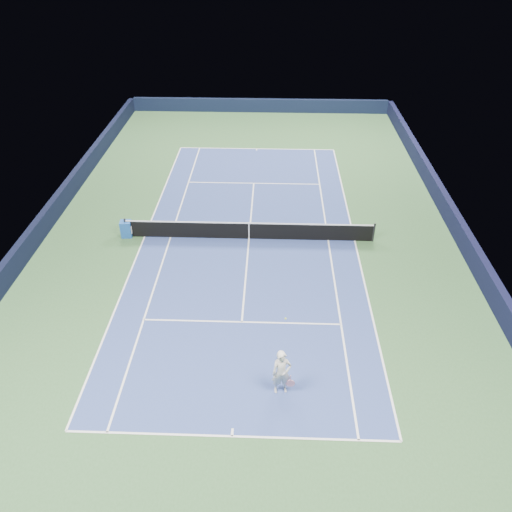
{
  "coord_description": "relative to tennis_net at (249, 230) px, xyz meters",
  "views": [
    {
      "loc": [
        1.14,
        -21.81,
        14.12
      ],
      "look_at": [
        0.47,
        -3.0,
        1.0
      ],
      "focal_mm": 35.0,
      "sensor_mm": 36.0,
      "label": 1
    }
  ],
  "objects": [
    {
      "name": "ground",
      "position": [
        0.0,
        0.0,
        -0.5
      ],
      "size": [
        40.0,
        40.0,
        0.0
      ],
      "primitive_type": "plane",
      "color": "#30552E",
      "rests_on": "ground"
    },
    {
      "name": "wall_far",
      "position": [
        0.0,
        19.82,
        0.05
      ],
      "size": [
        22.0,
        0.35,
        1.1
      ],
      "primitive_type": "cube",
      "color": "#101832",
      "rests_on": "ground"
    },
    {
      "name": "wall_right",
      "position": [
        10.82,
        0.0,
        0.05
      ],
      "size": [
        0.35,
        40.0,
        1.1
      ],
      "primitive_type": "cube",
      "color": "black",
      "rests_on": "ground"
    },
    {
      "name": "wall_left",
      "position": [
        -10.82,
        0.0,
        0.05
      ],
      "size": [
        0.35,
        40.0,
        1.1
      ],
      "primitive_type": "cube",
      "color": "black",
      "rests_on": "ground"
    },
    {
      "name": "court_surface",
      "position": [
        0.0,
        0.0,
        -0.5
      ],
      "size": [
        10.97,
        23.77,
        0.01
      ],
      "primitive_type": "cube",
      "color": "navy",
      "rests_on": "ground"
    },
    {
      "name": "baseline_far",
      "position": [
        0.0,
        11.88,
        -0.5
      ],
      "size": [
        10.97,
        0.08,
        0.0
      ],
      "primitive_type": "cube",
      "color": "white",
      "rests_on": "ground"
    },
    {
      "name": "baseline_near",
      "position": [
        0.0,
        -11.88,
        -0.5
      ],
      "size": [
        10.97,
        0.08,
        0.0
      ],
      "primitive_type": "cube",
      "color": "white",
      "rests_on": "ground"
    },
    {
      "name": "sideline_doubles_right",
      "position": [
        5.49,
        0.0,
        -0.5
      ],
      "size": [
        0.08,
        23.77,
        0.0
      ],
      "primitive_type": "cube",
      "color": "white",
      "rests_on": "ground"
    },
    {
      "name": "sideline_doubles_left",
      "position": [
        -5.49,
        0.0,
        -0.5
      ],
      "size": [
        0.08,
        23.77,
        0.0
      ],
      "primitive_type": "cube",
      "color": "white",
      "rests_on": "ground"
    },
    {
      "name": "sideline_singles_right",
      "position": [
        4.12,
        0.0,
        -0.5
      ],
      "size": [
        0.08,
        23.77,
        0.0
      ],
      "primitive_type": "cube",
      "color": "white",
      "rests_on": "ground"
    },
    {
      "name": "sideline_singles_left",
      "position": [
        -4.12,
        0.0,
        -0.5
      ],
      "size": [
        0.08,
        23.77,
        0.0
      ],
      "primitive_type": "cube",
      "color": "white",
      "rests_on": "ground"
    },
    {
      "name": "service_line_far",
      "position": [
        0.0,
        6.4,
        -0.5
      ],
      "size": [
        8.23,
        0.08,
        0.0
      ],
      "primitive_type": "cube",
      "color": "white",
      "rests_on": "ground"
    },
    {
      "name": "service_line_near",
      "position": [
        0.0,
        -6.4,
        -0.5
      ],
      "size": [
        8.23,
        0.08,
        0.0
      ],
      "primitive_type": "cube",
      "color": "white",
      "rests_on": "ground"
    },
    {
      "name": "center_service_line",
      "position": [
        0.0,
        0.0,
        -0.5
      ],
      "size": [
        0.08,
        12.8,
        0.0
      ],
      "primitive_type": "cube",
      "color": "white",
      "rests_on": "ground"
    },
    {
      "name": "center_mark_far",
      "position": [
        0.0,
        11.73,
        -0.5
      ],
      "size": [
        0.08,
        0.3,
        0.0
      ],
      "primitive_type": "cube",
      "color": "white",
      "rests_on": "ground"
    },
    {
      "name": "center_mark_near",
      "position": [
        0.0,
        -11.73,
        -0.5
      ],
      "size": [
        0.08,
        0.3,
        0.0
      ],
      "primitive_type": "cube",
      "color": "white",
      "rests_on": "ground"
    },
    {
      "name": "tennis_net",
      "position": [
        0.0,
        0.0,
        0.0
      ],
      "size": [
        12.9,
        0.1,
        1.07
      ],
      "color": "black",
      "rests_on": "ground"
    },
    {
      "name": "sponsor_cube",
      "position": [
        -6.4,
        0.03,
        -0.06
      ],
      "size": [
        0.61,
        0.53,
        0.89
      ],
      "color": "#1B4FA6",
      "rests_on": "ground"
    },
    {
      "name": "tennis_player",
      "position": [
        1.6,
        -9.94,
        0.43
      ],
      "size": [
        0.86,
        1.32,
        2.56
      ],
      "color": "silver",
      "rests_on": "ground"
    }
  ]
}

